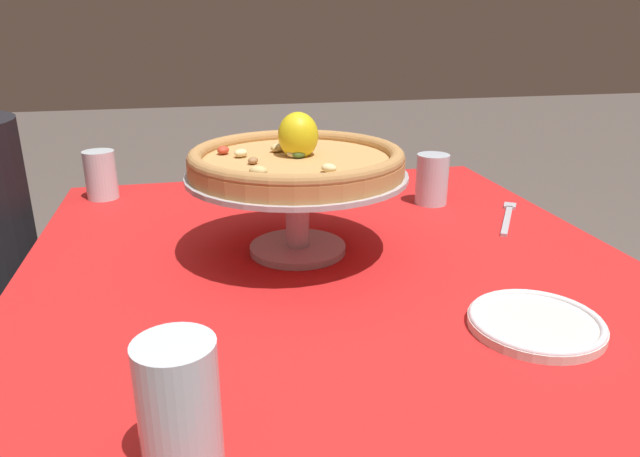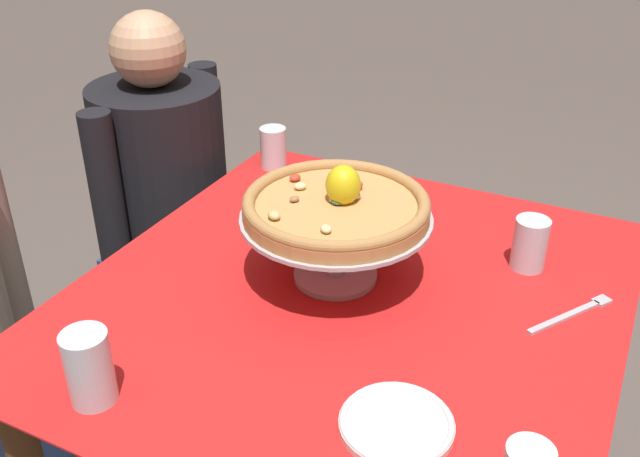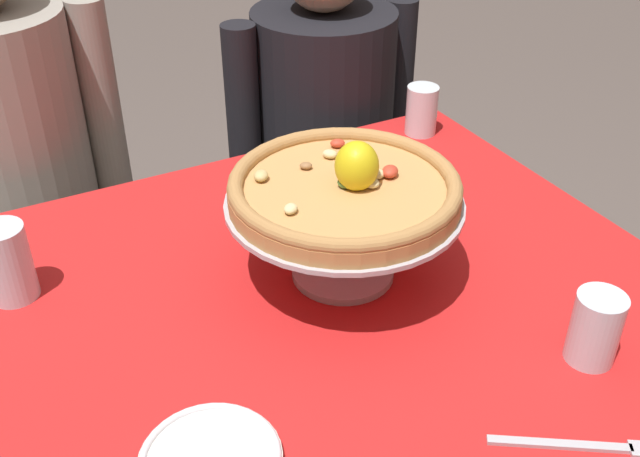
{
  "view_description": "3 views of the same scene",
  "coord_description": "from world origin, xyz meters",
  "px_view_note": "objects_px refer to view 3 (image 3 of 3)",
  "views": [
    {
      "loc": [
        -0.88,
        0.21,
        1.13
      ],
      "look_at": [
        0.04,
        0.01,
        0.78
      ],
      "focal_mm": 32.8,
      "sensor_mm": 36.0,
      "label": 1
    },
    {
      "loc": [
        -1.04,
        -0.46,
        1.54
      ],
      "look_at": [
        0.03,
        0.08,
        0.85
      ],
      "focal_mm": 40.52,
      "sensor_mm": 36.0,
      "label": 2
    },
    {
      "loc": [
        -0.45,
        -0.79,
        1.48
      ],
      "look_at": [
        0.03,
        0.12,
        0.79
      ],
      "focal_mm": 42.04,
      "sensor_mm": 36.0,
      "label": 3
    }
  ],
  "objects_px": {
    "water_glass_front_right": "(594,332)",
    "dinner_fork": "(581,446)",
    "pizza": "(345,187)",
    "water_glass_back_left": "(9,267)",
    "pizza_stand": "(344,222)",
    "diner_right": "(323,160)",
    "diner_left": "(27,210)",
    "water_glass_back_right": "(421,113)"
  },
  "relations": [
    {
      "from": "pizza_stand",
      "to": "pizza",
      "type": "distance_m",
      "value": 0.06
    },
    {
      "from": "pizza_stand",
      "to": "water_glass_back_left",
      "type": "height_order",
      "value": "pizza_stand"
    },
    {
      "from": "pizza_stand",
      "to": "dinner_fork",
      "type": "distance_m",
      "value": 0.46
    },
    {
      "from": "diner_left",
      "to": "diner_right",
      "type": "height_order",
      "value": "diner_left"
    },
    {
      "from": "water_glass_back_left",
      "to": "diner_right",
      "type": "distance_m",
      "value": 0.97
    },
    {
      "from": "pizza",
      "to": "diner_right",
      "type": "relative_size",
      "value": 0.31
    },
    {
      "from": "pizza",
      "to": "diner_right",
      "type": "xyz_separation_m",
      "value": [
        0.33,
        0.68,
        -0.36
      ]
    },
    {
      "from": "water_glass_front_right",
      "to": "dinner_fork",
      "type": "height_order",
      "value": "water_glass_front_right"
    },
    {
      "from": "pizza",
      "to": "water_glass_back_right",
      "type": "distance_m",
      "value": 0.55
    },
    {
      "from": "pizza_stand",
      "to": "water_glass_back_left",
      "type": "distance_m",
      "value": 0.52
    },
    {
      "from": "water_glass_front_right",
      "to": "diner_left",
      "type": "relative_size",
      "value": 0.09
    },
    {
      "from": "diner_left",
      "to": "diner_right",
      "type": "distance_m",
      "value": 0.73
    },
    {
      "from": "pizza",
      "to": "water_glass_front_right",
      "type": "xyz_separation_m",
      "value": [
        0.21,
        -0.33,
        -0.12
      ]
    },
    {
      "from": "water_glass_front_right",
      "to": "diner_right",
      "type": "xyz_separation_m",
      "value": [
        0.12,
        1.01,
        -0.25
      ]
    },
    {
      "from": "water_glass_front_right",
      "to": "pizza_stand",
      "type": "bearing_deg",
      "value": 122.39
    },
    {
      "from": "diner_left",
      "to": "water_glass_back_left",
      "type": "bearing_deg",
      "value": -98.13
    },
    {
      "from": "pizza_stand",
      "to": "diner_right",
      "type": "relative_size",
      "value": 0.32
    },
    {
      "from": "water_glass_front_right",
      "to": "diner_right",
      "type": "relative_size",
      "value": 0.1
    },
    {
      "from": "pizza_stand",
      "to": "water_glass_front_right",
      "type": "distance_m",
      "value": 0.39
    },
    {
      "from": "water_glass_back_right",
      "to": "dinner_fork",
      "type": "relative_size",
      "value": 0.59
    },
    {
      "from": "water_glass_front_right",
      "to": "water_glass_back_right",
      "type": "distance_m",
      "value": 0.72
    },
    {
      "from": "diner_right",
      "to": "water_glass_front_right",
      "type": "bearing_deg",
      "value": -96.7
    },
    {
      "from": "dinner_fork",
      "to": "diner_left",
      "type": "relative_size",
      "value": 0.15
    },
    {
      "from": "pizza_stand",
      "to": "diner_right",
      "type": "height_order",
      "value": "diner_right"
    },
    {
      "from": "diner_left",
      "to": "pizza_stand",
      "type": "bearing_deg",
      "value": -60.34
    },
    {
      "from": "pizza_stand",
      "to": "pizza",
      "type": "height_order",
      "value": "pizza"
    },
    {
      "from": "pizza_stand",
      "to": "water_glass_front_right",
      "type": "height_order",
      "value": "pizza_stand"
    },
    {
      "from": "water_glass_back_left",
      "to": "diner_right",
      "type": "bearing_deg",
      "value": 31.16
    },
    {
      "from": "pizza",
      "to": "dinner_fork",
      "type": "bearing_deg",
      "value": -79.22
    },
    {
      "from": "water_glass_back_left",
      "to": "water_glass_front_right",
      "type": "bearing_deg",
      "value": -37.21
    },
    {
      "from": "pizza_stand",
      "to": "water_glass_back_right",
      "type": "height_order",
      "value": "pizza_stand"
    },
    {
      "from": "pizza",
      "to": "water_glass_back_left",
      "type": "bearing_deg",
      "value": 158.2
    },
    {
      "from": "pizza",
      "to": "diner_left",
      "type": "bearing_deg",
      "value": 119.72
    },
    {
      "from": "water_glass_back_left",
      "to": "dinner_fork",
      "type": "distance_m",
      "value": 0.85
    },
    {
      "from": "pizza_stand",
      "to": "diner_right",
      "type": "distance_m",
      "value": 0.81
    },
    {
      "from": "water_glass_back_left",
      "to": "pizza",
      "type": "bearing_deg",
      "value": -21.8
    },
    {
      "from": "diner_left",
      "to": "diner_right",
      "type": "xyz_separation_m",
      "value": [
        0.73,
        -0.03,
        -0.04
      ]
    },
    {
      "from": "pizza",
      "to": "water_glass_back_left",
      "type": "relative_size",
      "value": 2.82
    },
    {
      "from": "water_glass_back_right",
      "to": "dinner_fork",
      "type": "bearing_deg",
      "value": -111.2
    },
    {
      "from": "water_glass_back_left",
      "to": "dinner_fork",
      "type": "bearing_deg",
      "value": -48.5
    },
    {
      "from": "pizza",
      "to": "water_glass_back_left",
      "type": "height_order",
      "value": "pizza"
    },
    {
      "from": "water_glass_front_right",
      "to": "water_glass_back_right",
      "type": "bearing_deg",
      "value": 74.65
    }
  ]
}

